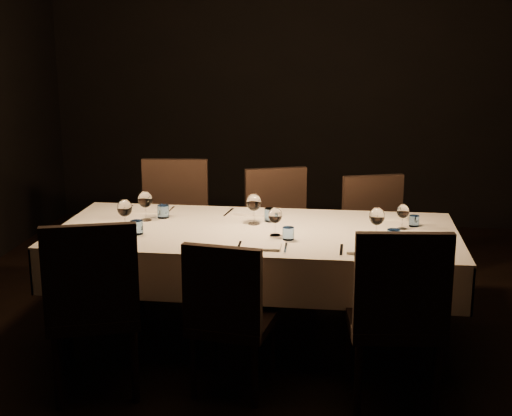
# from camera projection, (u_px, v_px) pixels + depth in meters

# --- Properties ---
(room) EXTENTS (5.01, 6.01, 3.01)m
(room) POSITION_uv_depth(u_px,v_px,m) (256.00, 112.00, 4.32)
(room) COLOR black
(room) RESTS_ON ground
(dining_table) EXTENTS (2.52, 1.12, 0.76)m
(dining_table) POSITION_uv_depth(u_px,v_px,m) (256.00, 241.00, 4.52)
(dining_table) COLOR black
(dining_table) RESTS_ON ground
(chair_near_left) EXTENTS (0.62, 0.62, 1.02)m
(chair_near_left) POSITION_uv_depth(u_px,v_px,m) (93.00, 302.00, 3.85)
(chair_near_left) COLOR black
(chair_near_left) RESTS_ON ground
(place_setting_near_left) EXTENTS (0.36, 0.42, 0.20)m
(place_setting_near_left) POSITION_uv_depth(u_px,v_px,m) (121.00, 222.00, 4.37)
(place_setting_near_left) COLOR white
(place_setting_near_left) RESTS_ON dining_table
(chair_near_center) EXTENTS (0.49, 0.49, 0.90)m
(chair_near_center) POSITION_uv_depth(u_px,v_px,m) (228.00, 311.00, 3.87)
(chair_near_center) COLOR black
(chair_near_center) RESTS_ON ground
(place_setting_near_center) EXTENTS (0.32, 0.40, 0.18)m
(place_setting_near_center) POSITION_uv_depth(u_px,v_px,m) (274.00, 229.00, 4.25)
(place_setting_near_center) COLOR white
(place_setting_near_center) RESTS_ON dining_table
(chair_near_right) EXTENTS (0.54, 0.54, 1.02)m
(chair_near_right) POSITION_uv_depth(u_px,v_px,m) (397.00, 311.00, 3.73)
(chair_near_right) COLOR black
(chair_near_right) RESTS_ON ground
(place_setting_near_right) EXTENTS (0.35, 0.42, 0.20)m
(place_setting_near_right) POSITION_uv_depth(u_px,v_px,m) (378.00, 231.00, 4.18)
(place_setting_near_right) COLOR white
(place_setting_near_right) RESTS_ON dining_table
(chair_far_left) EXTENTS (0.54, 0.54, 1.04)m
(chair_far_left) POSITION_uv_depth(u_px,v_px,m) (174.00, 224.00, 5.36)
(chair_far_left) COLOR black
(chair_far_left) RESTS_ON ground
(place_setting_far_left) EXTENTS (0.35, 0.42, 0.20)m
(place_setting_far_left) POSITION_uv_depth(u_px,v_px,m) (150.00, 206.00, 4.78)
(place_setting_far_left) COLOR white
(place_setting_far_left) RESTS_ON dining_table
(chair_far_center) EXTENTS (0.60, 0.60, 0.98)m
(chair_far_center) POSITION_uv_depth(u_px,v_px,m) (279.00, 229.00, 5.32)
(chair_far_center) COLOR black
(chair_far_center) RESTS_ON ground
(place_setting_far_center) EXTENTS (0.37, 0.42, 0.20)m
(place_setting_far_center) POSITION_uv_depth(u_px,v_px,m) (257.00, 209.00, 4.69)
(place_setting_far_center) COLOR white
(place_setting_far_center) RESTS_ON dining_table
(chair_far_right) EXTENTS (0.58, 0.58, 0.95)m
(chair_far_right) POSITION_uv_depth(u_px,v_px,m) (377.00, 236.00, 5.19)
(chair_far_right) COLOR black
(chair_far_right) RESTS_ON ground
(place_setting_far_right) EXTENTS (0.29, 0.39, 0.16)m
(place_setting_far_right) POSITION_uv_depth(u_px,v_px,m) (402.00, 216.00, 4.58)
(place_setting_far_right) COLOR white
(place_setting_far_right) RESTS_ON dining_table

